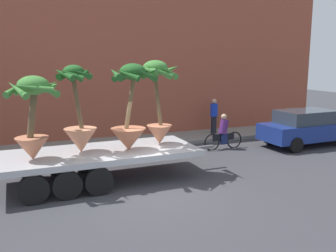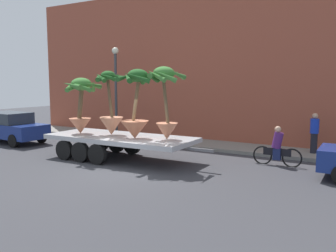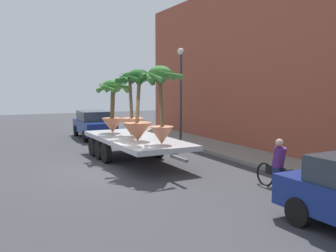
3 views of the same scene
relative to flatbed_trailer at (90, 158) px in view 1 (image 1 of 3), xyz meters
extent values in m
plane|color=#38383D|center=(1.48, -1.44, -0.77)|extent=(60.00, 60.00, 0.00)
cube|color=gray|center=(1.48, 4.66, -0.70)|extent=(24.00, 2.20, 0.15)
cube|color=#9E4C38|center=(1.48, 6.36, 3.27)|extent=(24.00, 1.20, 8.10)
cube|color=#B7BABF|center=(0.25, 0.01, 0.12)|extent=(6.24, 2.63, 0.18)
cylinder|color=black|center=(-1.76, 1.10, -0.37)|extent=(0.81, 0.24, 0.80)
cylinder|color=black|center=(-1.69, -1.20, -0.37)|extent=(0.81, 0.24, 0.80)
cylinder|color=black|center=(-0.89, 1.13, -0.37)|extent=(0.81, 0.24, 0.80)
cylinder|color=black|center=(-0.83, -1.18, -0.37)|extent=(0.81, 0.24, 0.80)
cylinder|color=black|center=(-0.03, 1.15, -0.37)|extent=(0.81, 0.24, 0.80)
cylinder|color=black|center=(0.04, -1.15, -0.37)|extent=(0.81, 0.24, 0.80)
cube|color=slate|center=(3.84, 0.10, -0.03)|extent=(1.00, 0.13, 0.10)
cone|color=#C17251|center=(-1.64, -0.33, 0.53)|extent=(0.92, 0.92, 0.65)
cylinder|color=brown|center=(-1.58, -0.33, 1.58)|extent=(0.40, 0.18, 1.45)
ellipsoid|color=#428438|center=(-1.51, -0.33, 2.30)|extent=(0.85, 0.85, 0.53)
cone|color=#428438|center=(-0.96, -0.28, 2.27)|extent=(0.30, 1.13, 0.36)
cone|color=#428438|center=(-1.17, 0.00, 2.22)|extent=(0.82, 0.84, 0.54)
cone|color=#428438|center=(-1.60, 0.11, 2.23)|extent=(0.93, 0.37, 0.49)
cone|color=#428438|center=(-1.94, -0.04, 2.23)|extent=(0.75, 0.97, 0.54)
cone|color=#428438|center=(-1.93, -0.56, 2.22)|extent=(0.64, 0.93, 0.53)
cone|color=#428438|center=(-1.54, -0.85, 2.26)|extent=(1.07, 0.26, 0.36)
cone|color=#428438|center=(-1.22, -0.69, 2.22)|extent=(0.85, 0.75, 0.55)
cone|color=tan|center=(-0.25, 0.04, 0.58)|extent=(0.98, 0.98, 0.74)
cylinder|color=brown|center=(-0.31, 0.04, 1.80)|extent=(0.33, 0.13, 1.71)
ellipsoid|color=#235B23|center=(-0.37, 0.04, 2.65)|extent=(0.60, 0.60, 0.37)
cone|color=#235B23|center=(0.01, 0.03, 2.62)|extent=(0.23, 0.80, 0.34)
cone|color=#235B23|center=(-0.19, 0.34, 2.60)|extent=(0.72, 0.55, 0.37)
cone|color=#235B23|center=(-0.48, 0.37, 2.58)|extent=(0.74, 0.41, 0.45)
cone|color=#235B23|center=(-0.63, 0.23, 2.59)|extent=(0.56, 0.65, 0.39)
cone|color=#235B23|center=(-0.69, -0.19, 2.59)|extent=(0.64, 0.76, 0.43)
cone|color=#235B23|center=(-0.49, -0.30, 2.58)|extent=(0.77, 0.44, 0.46)
cone|color=#235B23|center=(-0.18, -0.24, 2.59)|extent=(0.69, 0.57, 0.40)
cone|color=#B26647|center=(1.16, -0.25, 0.55)|extent=(1.09, 1.09, 0.69)
cylinder|color=brown|center=(1.25, -0.25, 1.76)|extent=(0.42, 0.13, 1.73)
ellipsoid|color=#235B23|center=(1.33, -0.25, 2.63)|extent=(0.79, 0.79, 0.50)
cone|color=#235B23|center=(1.89, -0.21, 2.58)|extent=(0.28, 1.14, 0.45)
cone|color=#235B23|center=(1.53, 0.24, 2.56)|extent=(1.04, 0.57, 0.56)
cone|color=#235B23|center=(1.11, 0.11, 2.55)|extent=(0.83, 0.62, 0.50)
cone|color=#235B23|center=(0.79, -0.24, 2.59)|extent=(0.21, 1.11, 0.41)
cone|color=#235B23|center=(1.07, -0.55, 2.56)|extent=(0.75, 0.69, 0.45)
cone|color=#235B23|center=(1.60, -0.67, 2.56)|extent=(0.95, 0.71, 0.50)
cone|color=#C17251|center=(2.35, 0.20, 0.52)|extent=(0.84, 0.84, 0.64)
cylinder|color=brown|center=(2.28, 0.20, 1.78)|extent=(0.35, 0.13, 1.88)
ellipsoid|color=#428438|center=(2.21, 0.20, 2.72)|extent=(0.81, 0.81, 0.51)
cone|color=#428438|center=(2.78, 0.20, 2.68)|extent=(0.21, 1.14, 0.42)
cone|color=#428438|center=(2.42, 0.55, 2.66)|extent=(0.83, 0.59, 0.42)
cone|color=#428438|center=(2.09, 0.60, 2.63)|extent=(0.87, 0.44, 0.54)
cone|color=#428438|center=(1.73, 0.37, 2.66)|extent=(0.55, 1.06, 0.48)
cone|color=#428438|center=(1.79, -0.03, 2.69)|extent=(0.63, 0.96, 0.34)
cone|color=#428438|center=(2.16, -0.25, 2.63)|extent=(0.93, 0.31, 0.56)
cone|color=#428438|center=(2.48, -0.22, 2.63)|extent=(0.94, 0.70, 0.60)
torus|color=black|center=(6.54, 2.29, -0.43)|extent=(0.74, 0.09, 0.74)
torus|color=black|center=(5.44, 2.25, -0.43)|extent=(0.74, 0.09, 0.74)
cube|color=black|center=(5.99, 2.27, -0.25)|extent=(1.04, 0.10, 0.28)
cylinder|color=#51236B|center=(5.99, 2.27, 0.20)|extent=(0.46, 0.36, 0.65)
sphere|color=tan|center=(5.99, 2.27, 0.62)|extent=(0.24, 0.24, 0.24)
cube|color=navy|center=(5.99, 2.27, -0.33)|extent=(0.29, 0.25, 0.44)
cube|color=navy|center=(9.82, 1.47, -0.10)|extent=(4.45, 1.86, 0.70)
cube|color=#2D3842|center=(9.60, 1.47, 0.53)|extent=(2.47, 1.62, 0.56)
cylinder|color=black|center=(11.22, 2.33, -0.45)|extent=(0.65, 0.22, 0.64)
cylinder|color=black|center=(8.37, 2.23, -0.45)|extent=(0.65, 0.22, 0.64)
cylinder|color=black|center=(8.43, 0.62, -0.45)|extent=(0.65, 0.22, 0.64)
cylinder|color=black|center=(6.88, 4.77, -0.20)|extent=(0.28, 0.28, 0.85)
cylinder|color=#1938C6|center=(6.88, 4.77, 0.54)|extent=(0.36, 0.36, 0.62)
sphere|color=tan|center=(6.88, 4.77, 0.97)|extent=(0.24, 0.24, 0.24)
camera|label=1|loc=(-1.77, -11.03, 3.01)|focal=39.29mm
camera|label=2|loc=(9.52, -11.54, 2.41)|focal=39.05mm
camera|label=3|loc=(14.28, -5.41, 2.26)|focal=40.28mm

